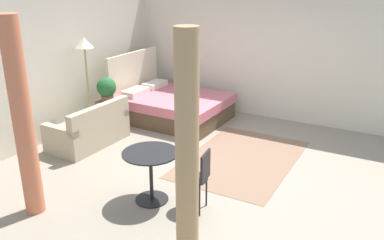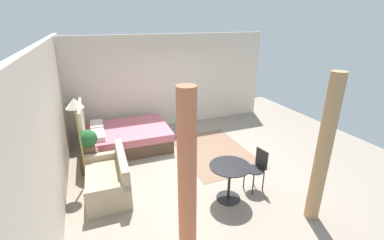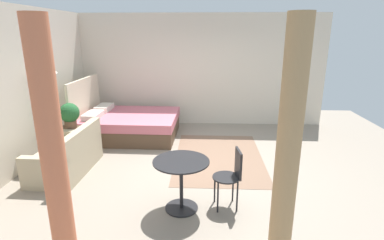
{
  "view_description": "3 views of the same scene",
  "coord_description": "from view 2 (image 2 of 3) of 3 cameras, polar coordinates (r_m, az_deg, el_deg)",
  "views": [
    {
      "loc": [
        -5.49,
        -2.66,
        2.96
      ],
      "look_at": [
        -0.28,
        0.21,
        0.79
      ],
      "focal_mm": 38.07,
      "sensor_mm": 36.0,
      "label": 1
    },
    {
      "loc": [
        -5.09,
        2.38,
        3.22
      ],
      "look_at": [
        0.79,
        0.04,
        0.78
      ],
      "focal_mm": 24.7,
      "sensor_mm": 36.0,
      "label": 2
    },
    {
      "loc": [
        -5.11,
        -0.12,
        2.36
      ],
      "look_at": [
        0.24,
        0.13,
        0.78
      ],
      "focal_mm": 28.12,
      "sensor_mm": 36.0,
      "label": 3
    }
  ],
  "objects": [
    {
      "name": "potted_plant",
      "position": [
        6.07,
        -21.5,
        -4.0
      ],
      "size": [
        0.38,
        0.38,
        0.51
      ],
      "color": "brown",
      "rests_on": "nightstand"
    },
    {
      "name": "couch",
      "position": [
        5.54,
        -17.41,
        -12.17
      ],
      "size": [
        1.45,
        0.82,
        0.79
      ],
      "color": "tan",
      "rests_on": "ground"
    },
    {
      "name": "balcony_table",
      "position": [
        5.03,
        8.1,
        -11.81
      ],
      "size": [
        0.76,
        0.76,
        0.72
      ],
      "color": "black",
      "rests_on": "ground"
    },
    {
      "name": "area_rug",
      "position": [
        6.9,
        4.72,
        -6.78
      ],
      "size": [
        2.5,
        1.67,
        0.01
      ],
      "primitive_type": "cube",
      "color": "#7F604C",
      "rests_on": "ground"
    },
    {
      "name": "ground_plane",
      "position": [
        6.48,
        2.97,
        -8.87
      ],
      "size": [
        8.34,
        9.26,
        0.02
      ],
      "primitive_type": "cube",
      "color": "gray"
    },
    {
      "name": "wall_right",
      "position": [
        8.31,
        -4.57,
        8.39
      ],
      "size": [
        0.12,
        6.26,
        2.81
      ],
      "primitive_type": "cube",
      "color": "beige",
      "rests_on": "ground"
    },
    {
      "name": "cafe_chair_near_window",
      "position": [
        5.42,
        14.02,
        -9.57
      ],
      "size": [
        0.42,
        0.42,
        0.84
      ],
      "color": "black",
      "rests_on": "ground"
    },
    {
      "name": "curtain_left",
      "position": [
        4.67,
        26.53,
        -6.08
      ],
      "size": [
        0.23,
        0.23,
        2.53
      ],
      "color": "tan",
      "rests_on": "ground"
    },
    {
      "name": "wall_back",
      "position": [
        5.45,
        -28.18,
        -0.98
      ],
      "size": [
        8.34,
        0.12,
        2.81
      ],
      "primitive_type": "cube",
      "color": "beige",
      "rests_on": "ground"
    },
    {
      "name": "nightstand",
      "position": [
        6.4,
        -21.17,
        -8.1
      ],
      "size": [
        0.41,
        0.41,
        0.52
      ],
      "color": "brown",
      "rests_on": "ground"
    },
    {
      "name": "curtain_right",
      "position": [
        3.46,
        -1.04,
        -13.39
      ],
      "size": [
        0.24,
        0.24,
        2.53
      ],
      "color": "#D1704C",
      "rests_on": "ground"
    },
    {
      "name": "vase",
      "position": [
        6.35,
        -21.8,
        -4.87
      ],
      "size": [
        0.09,
        0.09,
        0.18
      ],
      "color": "silver",
      "rests_on": "nightstand"
    },
    {
      "name": "floor_lamp",
      "position": [
        5.46,
        -23.83,
        1.67
      ],
      "size": [
        0.33,
        0.33,
        1.84
      ],
      "color": "#99844C",
      "rests_on": "ground"
    },
    {
      "name": "bed",
      "position": [
        7.22,
        -14.32,
        -3.45
      ],
      "size": [
        1.7,
        2.16,
        1.35
      ],
      "color": "brown",
      "rests_on": "ground"
    }
  ]
}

